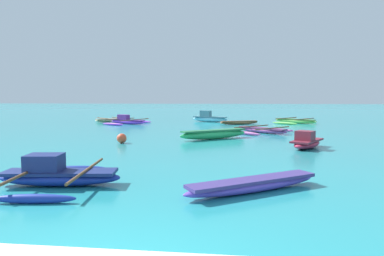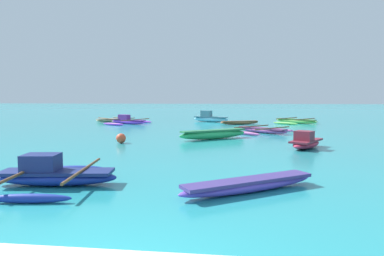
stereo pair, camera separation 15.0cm
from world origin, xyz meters
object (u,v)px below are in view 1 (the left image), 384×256
Objects in this scene: moored_boat_4 at (209,118)px; moored_boat_8 at (254,184)px; moored_boat_6 at (239,122)px; moored_boat_9 at (112,120)px; moored_boat_2 at (127,121)px; moored_boat_1 at (295,121)px; moored_boat_5 at (58,175)px; moored_boat_7 at (214,134)px; moored_boat_0 at (307,142)px; mooring_buoy_0 at (122,138)px; moored_boat_3 at (262,130)px.

moored_boat_4 is 1.01× the size of moored_boat_8.
moored_boat_6 is 0.90× the size of moored_boat_9.
moored_boat_8 is (9.15, -19.64, -0.08)m from moored_boat_2.
moored_boat_2 is 7.36m from moored_boat_4.
moored_boat_8 is (-0.10, -20.30, 0.01)m from moored_boat_6.
moored_boat_8 is at bearing -112.92° from moored_boat_6.
moored_boat_1 reaches higher than moored_boat_8.
moored_boat_5 is 0.92× the size of moored_boat_7.
mooring_buoy_0 is (-8.46, 0.68, -0.04)m from moored_boat_0.
moored_boat_1 is 7.46m from moored_boat_4.
moored_boat_2 is 1.15× the size of moored_boat_9.
moored_boat_3 reaches higher than moored_boat_6.
moored_boat_5 reaches higher than moored_boat_1.
moored_boat_7 is (-1.54, -10.24, 0.11)m from moored_boat_6.
moored_boat_4 reaches higher than moored_boat_2.
moored_boat_9 is 7.85× the size of mooring_buoy_0.
moored_boat_8 is at bearing -60.75° from moored_boat_4.
mooring_buoy_0 is (-7.13, -5.71, 0.06)m from moored_boat_3.
moored_boat_4 reaches higher than moored_boat_3.
moored_boat_0 is 5.11× the size of mooring_buoy_0.
moored_boat_6 is at bearing 144.04° from moored_boat_3.
moored_boat_1 is 1.02× the size of moored_boat_3.
mooring_buoy_0 is at bearing -98.03° from moored_boat_3.
moored_boat_0 is 16.49m from moored_boat_4.
moored_boat_8 is 0.91× the size of moored_boat_9.
moored_boat_5 is 4.81m from moored_boat_8.
moored_boat_3 is 9.13m from mooring_buoy_0.
moored_boat_0 reaches higher than moored_boat_3.
moored_boat_6 is (-4.79, -1.74, -0.03)m from moored_boat_1.
moored_boat_8 is 7.16× the size of mooring_buoy_0.
moored_boat_7 reaches higher than moored_boat_9.
moored_boat_8 is (1.43, -10.06, -0.10)m from moored_boat_7.
moored_boat_8 is at bearing -52.54° from moored_boat_3.
moored_boat_3 is at bearing -78.34° from moored_boat_9.
moored_boat_7 reaches higher than moored_boat_3.
moored_boat_6 is 20.30m from moored_boat_8.
moored_boat_2 is 1.01× the size of moored_boat_3.
moored_boat_0 is 20.29m from moored_boat_9.
moored_boat_4 is 15.31m from mooring_buoy_0.
moored_boat_3 reaches higher than moored_boat_8.
mooring_buoy_0 is at bearing -137.82° from moored_boat_6.
mooring_buoy_0 is at bearing -113.50° from moored_boat_9.
moored_boat_2 is at bearing -131.31° from moored_boat_1.
moored_boat_2 is 12.30m from moored_boat_7.
moored_boat_5 reaches higher than mooring_buoy_0.
moored_boat_8 is (4.81, -0.01, -0.09)m from moored_boat_5.
moored_boat_4 is at bearing 156.14° from moored_boat_3.
moored_boat_7 is 15.40m from moored_boat_9.
mooring_buoy_0 is (-5.74, 7.87, 0.06)m from moored_boat_8.
moored_boat_4 is at bearing 51.35° from moored_boat_2.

